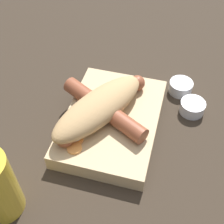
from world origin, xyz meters
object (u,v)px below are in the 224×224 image
object	(u,v)px
sausage	(104,109)
condiment_cup_near	(192,108)
food_tray	(112,122)
condiment_cup_far	(181,87)
bread_roll	(99,107)

from	to	relation	value
sausage	condiment_cup_near	bearing A→B (deg)	-63.23
food_tray	condiment_cup_far	size ratio (longest dim) A/B	4.85
food_tray	bread_roll	size ratio (longest dim) A/B	1.10
sausage	condiment_cup_far	size ratio (longest dim) A/B	3.99
sausage	condiment_cup_near	size ratio (longest dim) A/B	3.99
bread_roll	sausage	bearing A→B (deg)	-44.76
condiment_cup_far	food_tray	bearing A→B (deg)	139.24
condiment_cup_far	sausage	bearing A→B (deg)	135.51
bread_roll	sausage	world-z (taller)	bread_roll
food_tray	bread_roll	xyz separation A→B (m)	(-0.01, 0.02, 0.04)
sausage	food_tray	bearing A→B (deg)	-90.79
food_tray	condiment_cup_near	xyz separation A→B (m)	(0.08, -0.13, -0.01)
food_tray	condiment_cup_far	xyz separation A→B (m)	(0.12, -0.11, -0.01)
food_tray	condiment_cup_near	bearing A→B (deg)	-60.69
food_tray	condiment_cup_far	world-z (taller)	food_tray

